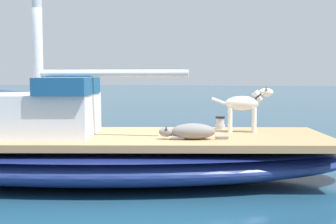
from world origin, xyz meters
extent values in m
plane|color=navy|center=(0.00, 0.00, 0.00)|extent=(120.00, 120.00, 0.00)
ellipsoid|color=navy|center=(0.00, 0.00, 0.28)|extent=(3.59, 7.50, 0.56)
ellipsoid|color=navy|center=(0.00, 0.00, 0.46)|extent=(3.61, 7.54, 0.08)
cube|color=tan|center=(0.00, 0.00, 0.61)|extent=(3.05, 6.86, 0.10)
cylinder|color=silver|center=(-0.14, -0.21, 1.56)|extent=(0.10, 2.20, 0.10)
cube|color=silver|center=(-0.19, 1.19, 0.96)|extent=(1.72, 2.39, 0.60)
cube|color=navy|center=(-0.19, 0.42, 1.38)|extent=(1.42, 0.90, 0.24)
ellipsoid|color=silver|center=(0.67, -2.04, 1.11)|extent=(0.24, 0.53, 0.22)
cylinder|color=silver|center=(0.75, -2.22, 0.85)|extent=(0.07, 0.07, 0.38)
cylinder|color=silver|center=(0.61, -2.22, 0.85)|extent=(0.07, 0.07, 0.38)
cylinder|color=silver|center=(0.73, -1.85, 0.85)|extent=(0.07, 0.07, 0.38)
cylinder|color=silver|center=(0.60, -1.86, 0.85)|extent=(0.07, 0.07, 0.38)
cylinder|color=silver|center=(0.68, -2.27, 1.22)|extent=(0.12, 0.19, 0.19)
ellipsoid|color=silver|center=(0.69, -2.39, 1.27)|extent=(0.14, 0.22, 0.13)
cone|color=#504E4A|center=(0.73, -2.39, 1.33)|extent=(0.05, 0.05, 0.06)
cone|color=#504E4A|center=(0.64, -2.39, 1.33)|extent=(0.05, 0.05, 0.06)
torus|color=black|center=(0.68, -2.27, 1.22)|extent=(0.14, 0.12, 0.10)
cylinder|color=silver|center=(0.66, -1.68, 1.14)|extent=(0.05, 0.22, 0.12)
ellipsoid|color=gray|center=(-0.25, -1.39, 0.77)|extent=(0.35, 0.63, 0.22)
ellipsoid|color=gray|center=(-0.31, -1.03, 0.76)|extent=(0.16, 0.22, 0.13)
cone|color=#2A2929|center=(-0.35, -1.03, 0.82)|extent=(0.05, 0.05, 0.05)
cone|color=#2A2929|center=(-0.27, -1.02, 0.82)|extent=(0.05, 0.05, 0.05)
cylinder|color=gray|center=(-0.34, -1.19, 0.69)|extent=(0.08, 0.19, 0.06)
cylinder|color=gray|center=(-0.23, -1.18, 0.69)|extent=(0.08, 0.19, 0.06)
cylinder|color=gray|center=(-0.19, -1.78, 0.69)|extent=(0.07, 0.18, 0.04)
cylinder|color=#B7B7BC|center=(0.99, -1.69, 0.70)|extent=(0.16, 0.16, 0.08)
cylinder|color=#B7B7BC|center=(0.99, -1.69, 0.79)|extent=(0.13, 0.13, 0.10)
cylinder|color=black|center=(0.99, -1.69, 0.86)|extent=(0.15, 0.15, 0.03)
cube|color=navy|center=(6.01, 4.69, 0.67)|extent=(1.90, 2.53, 0.36)
camera|label=1|loc=(-6.56, -2.11, 1.54)|focal=50.13mm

